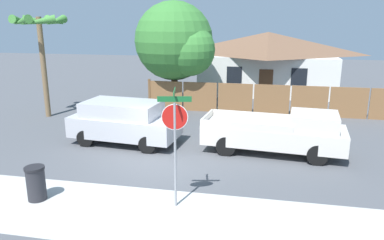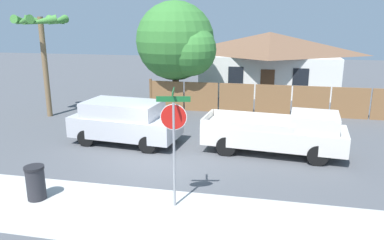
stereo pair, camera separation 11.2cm
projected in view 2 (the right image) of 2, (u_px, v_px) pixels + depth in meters
ground_plane at (159, 164)px, 13.79m from camera, size 80.00×80.00×0.00m
sidewalk_strip at (121, 212)px, 10.39m from camera, size 36.00×3.20×0.01m
wooden_fence at (273, 100)px, 20.72m from camera, size 14.27×0.12×1.79m
house at (269, 61)px, 27.21m from camera, size 10.00×6.73×4.28m
oak_tree at (178, 43)px, 21.78m from camera, size 4.82×4.59×6.23m
palm_tree at (41, 30)px, 19.45m from camera, size 2.66×2.87×5.40m
red_suv at (125, 121)px, 15.98m from camera, size 4.71×2.46×1.82m
orange_pickup at (280, 133)px, 14.69m from camera, size 5.64×2.43×1.73m
stop_sign at (174, 129)px, 10.17m from camera, size 0.91×0.82×3.39m
trash_bin at (36, 183)px, 11.03m from camera, size 0.58×0.58×1.04m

